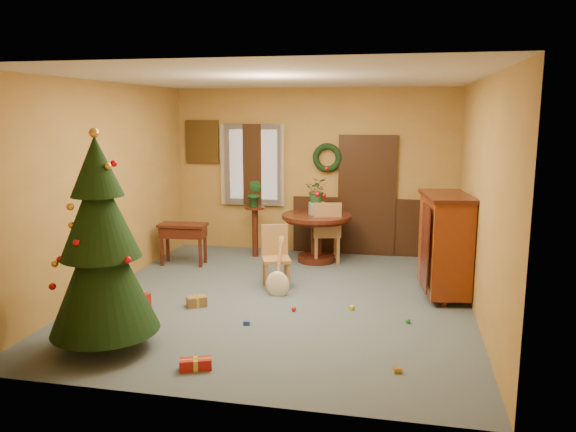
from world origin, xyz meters
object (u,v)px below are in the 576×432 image
(writing_desk, at_px, (183,234))
(chair_near, at_px, (276,254))
(dining_table, at_px, (317,229))
(sideboard, at_px, (445,242))
(christmas_tree, at_px, (101,247))

(writing_desk, bearing_deg, chair_near, -25.59)
(dining_table, distance_m, writing_desk, 2.21)
(chair_near, xyz_separation_m, sideboard, (2.34, 0.03, 0.28))
(chair_near, relative_size, christmas_tree, 0.38)
(chair_near, relative_size, sideboard, 0.63)
(writing_desk, xyz_separation_m, sideboard, (4.09, -0.81, 0.24))
(writing_desk, height_order, sideboard, sideboard)
(dining_table, relative_size, christmas_tree, 0.50)
(writing_desk, bearing_deg, sideboard, -11.20)
(dining_table, xyz_separation_m, chair_near, (-0.36, -1.48, -0.09))
(sideboard, bearing_deg, writing_desk, 168.80)
(christmas_tree, distance_m, writing_desk, 3.42)
(sideboard, bearing_deg, dining_table, 143.80)
(christmas_tree, bearing_deg, writing_desk, 98.24)
(chair_near, distance_m, sideboard, 2.36)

